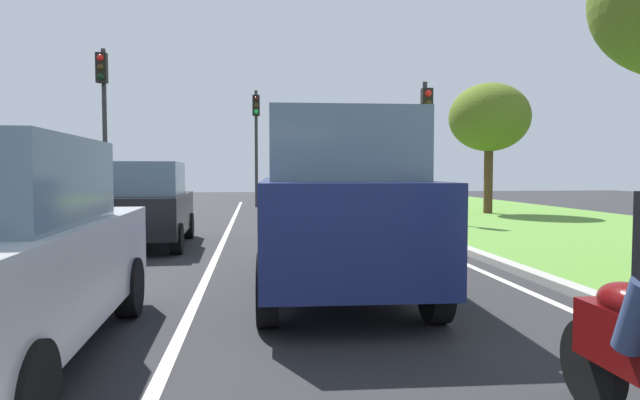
% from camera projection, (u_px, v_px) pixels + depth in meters
% --- Properties ---
extents(ground_plane, '(60.00, 60.00, 0.00)m').
position_uv_depth(ground_plane, '(254.00, 242.00, 12.14)').
color(ground_plane, '#262628').
extents(lane_line_center, '(0.12, 32.00, 0.01)m').
position_uv_depth(lane_line_center, '(223.00, 242.00, 12.06)').
color(lane_line_center, silver).
rests_on(lane_line_center, ground).
extents(lane_line_right_edge, '(0.12, 32.00, 0.01)m').
position_uv_depth(lane_line_right_edge, '(410.00, 240.00, 12.57)').
color(lane_line_right_edge, silver).
rests_on(lane_line_right_edge, ground).
extents(grass_verge_right, '(9.00, 48.00, 0.06)m').
position_uv_depth(grass_verge_right, '(606.00, 235.00, 13.15)').
color(grass_verge_right, '#548433').
rests_on(grass_verge_right, ground).
extents(curb_right, '(0.24, 48.00, 0.12)m').
position_uv_depth(curb_right, '(431.00, 237.00, 12.62)').
color(curb_right, '#9E9B93').
rests_on(curb_right, ground).
extents(car_suv_ahead, '(2.11, 4.57, 2.28)m').
position_uv_depth(car_suv_ahead, '(337.00, 204.00, 7.03)').
color(car_suv_ahead, navy).
rests_on(car_suv_ahead, ground).
extents(car_hatchback_far, '(1.83, 3.75, 1.78)m').
position_uv_depth(car_hatchback_far, '(146.00, 205.00, 11.39)').
color(car_hatchback_far, black).
rests_on(car_hatchback_far, ground).
extents(traffic_light_near_right, '(0.32, 0.50, 4.30)m').
position_uv_depth(traffic_light_near_right, '(426.00, 127.00, 16.33)').
color(traffic_light_near_right, '#2D2D2D').
rests_on(traffic_light_near_right, ground).
extents(traffic_light_overhead_left, '(0.32, 0.50, 5.34)m').
position_uv_depth(traffic_light_overhead_left, '(103.00, 104.00, 16.54)').
color(traffic_light_overhead_left, '#2D2D2D').
rests_on(traffic_light_overhead_left, ground).
extents(traffic_light_far_median, '(0.32, 0.50, 5.15)m').
position_uv_depth(traffic_light_far_median, '(256.00, 128.00, 23.82)').
color(traffic_light_far_median, '#2D2D2D').
rests_on(traffic_light_far_median, ground).
extents(tree_roadside_far, '(2.90, 2.90, 4.78)m').
position_uv_depth(tree_roadside_far, '(489.00, 118.00, 19.63)').
color(tree_roadside_far, '#4C331E').
rests_on(tree_roadside_far, ground).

